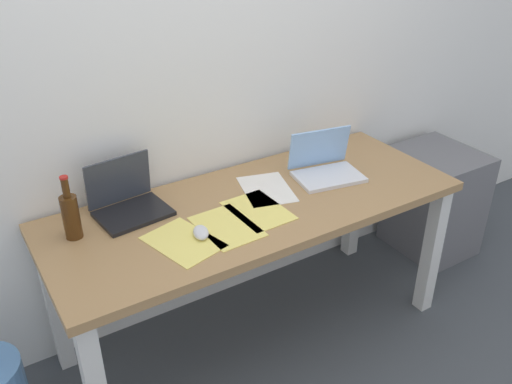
# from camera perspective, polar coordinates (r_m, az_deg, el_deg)

# --- Properties ---
(ground_plane) EXTENTS (8.00, 8.00, 0.00)m
(ground_plane) POSITION_cam_1_polar(r_m,az_deg,el_deg) (2.86, -0.00, -14.33)
(ground_plane) COLOR #42474C
(back_wall) EXTENTS (5.20, 0.08, 2.60)m
(back_wall) POSITION_cam_1_polar(r_m,az_deg,el_deg) (2.53, -5.17, 13.77)
(back_wall) COLOR white
(back_wall) RESTS_ON ground
(desk) EXTENTS (1.84, 0.72, 0.76)m
(desk) POSITION_cam_1_polar(r_m,az_deg,el_deg) (2.45, -0.00, -3.07)
(desk) COLOR #A37A4C
(desk) RESTS_ON ground
(laptop_left) EXTENTS (0.31, 0.26, 0.22)m
(laptop_left) POSITION_cam_1_polar(r_m,az_deg,el_deg) (2.37, -13.11, -1.00)
(laptop_left) COLOR black
(laptop_left) RESTS_ON desk
(laptop_right) EXTENTS (0.34, 0.29, 0.21)m
(laptop_right) POSITION_cam_1_polar(r_m,az_deg,el_deg) (2.62, 7.20, 2.61)
(laptop_right) COLOR silver
(laptop_right) RESTS_ON desk
(beer_bottle) EXTENTS (0.07, 0.07, 0.27)m
(beer_bottle) POSITION_cam_1_polar(r_m,az_deg,el_deg) (2.23, -18.65, -2.26)
(beer_bottle) COLOR #47280F
(beer_bottle) RESTS_ON desk
(computer_mouse) EXTENTS (0.09, 0.11, 0.03)m
(computer_mouse) POSITION_cam_1_polar(r_m,az_deg,el_deg) (2.17, -5.74, -4.19)
(computer_mouse) COLOR silver
(computer_mouse) RESTS_ON desk
(paper_yellow_folder) EXTENTS (0.22, 0.30, 0.00)m
(paper_yellow_folder) POSITION_cam_1_polar(r_m,az_deg,el_deg) (2.23, -3.06, -3.59)
(paper_yellow_folder) COLOR #F4E06B
(paper_yellow_folder) RESTS_ON desk
(paper_sheet_near_back) EXTENTS (0.28, 0.34, 0.00)m
(paper_sheet_near_back) POSITION_cam_1_polar(r_m,az_deg,el_deg) (2.50, 1.11, 0.29)
(paper_sheet_near_back) COLOR white
(paper_sheet_near_back) RESTS_ON desk
(paper_sheet_front_left) EXTENTS (0.28, 0.34, 0.00)m
(paper_sheet_front_left) POSITION_cam_1_polar(r_m,az_deg,el_deg) (2.15, -7.56, -5.13)
(paper_sheet_front_left) COLOR #F4E06B
(paper_sheet_front_left) RESTS_ON desk
(paper_sheet_center) EXTENTS (0.22, 0.30, 0.00)m
(paper_sheet_center) POSITION_cam_1_polar(r_m,az_deg,el_deg) (2.33, 0.22, -1.92)
(paper_sheet_center) COLOR #F4E06B
(paper_sheet_center) RESTS_ON desk
(filing_cabinet) EXTENTS (0.40, 0.48, 0.64)m
(filing_cabinet) POSITION_cam_1_polar(r_m,az_deg,el_deg) (3.46, 18.00, -0.86)
(filing_cabinet) COLOR slate
(filing_cabinet) RESTS_ON ground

